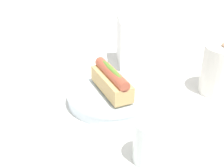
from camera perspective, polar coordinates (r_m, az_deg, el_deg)
ground_plane at (r=0.77m, az=-1.35°, el=-3.52°), size 2.40×2.40×0.00m
serving_bowl at (r=0.76m, az=-0.00°, el=-2.30°), size 0.23×0.23×0.03m
hotdog_front at (r=0.74m, az=-0.00°, el=0.53°), size 0.15×0.06×0.06m
water_glass at (r=0.59m, az=7.32°, el=-10.78°), size 0.07×0.07×0.09m
paper_towel_roll at (r=0.84m, az=20.17°, el=2.53°), size 0.11×0.11×0.13m
napkin_box at (r=0.94m, az=2.58°, el=7.89°), size 0.12×0.07×0.15m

